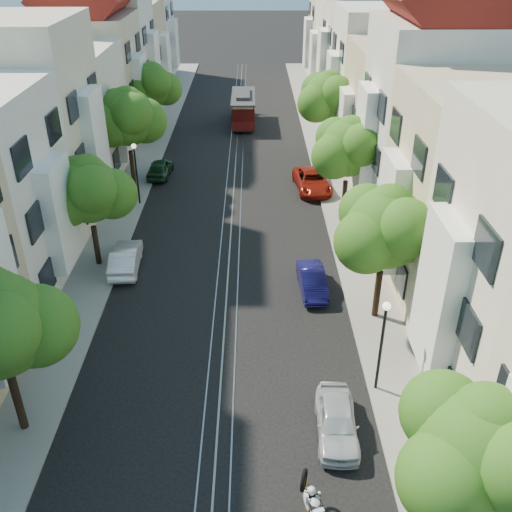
{
  "coord_description": "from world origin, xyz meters",
  "views": [
    {
      "loc": [
        1.34,
        -13.32,
        16.25
      ],
      "look_at": [
        1.51,
        11.1,
        2.2
      ],
      "focal_mm": 40.0,
      "sensor_mm": 36.0,
      "label": 1
    }
  ],
  "objects_px": {
    "sportbike_rider": "(312,504)",
    "tree_e_c": "(349,149)",
    "tree_e_a": "(480,452)",
    "parked_car_e_near": "(337,421)",
    "tree_w_c": "(128,118)",
    "parked_car_e_far": "(312,181)",
    "cable_car": "(243,107)",
    "parked_car_w_far": "(160,168)",
    "parked_car_e_mid": "(312,281)",
    "tree_e_d": "(328,98)",
    "lamp_west": "(136,165)",
    "tree_e_b": "(387,230)",
    "tree_w_b": "(89,192)",
    "lamp_east": "(383,334)",
    "tree_w_d": "(153,86)",
    "parked_car_w_mid": "(126,258)"
  },
  "relations": [
    {
      "from": "tree_e_a",
      "to": "tree_e_c",
      "type": "distance_m",
      "value": 23.0
    },
    {
      "from": "lamp_east",
      "to": "parked_car_w_far",
      "type": "height_order",
      "value": "lamp_east"
    },
    {
      "from": "tree_w_b",
      "to": "parked_car_e_far",
      "type": "relative_size",
      "value": 1.29
    },
    {
      "from": "tree_w_b",
      "to": "lamp_west",
      "type": "xyz_separation_m",
      "value": [
        0.84,
        8.02,
        -1.55
      ]
    },
    {
      "from": "tree_e_c",
      "to": "tree_w_b",
      "type": "bearing_deg",
      "value": -157.38
    },
    {
      "from": "tree_e_c",
      "to": "parked_car_e_far",
      "type": "height_order",
      "value": "tree_e_c"
    },
    {
      "from": "tree_e_d",
      "to": "parked_car_e_far",
      "type": "height_order",
      "value": "tree_e_d"
    },
    {
      "from": "lamp_west",
      "to": "tree_e_b",
      "type": "bearing_deg",
      "value": -43.85
    },
    {
      "from": "tree_e_b",
      "to": "tree_e_d",
      "type": "bearing_deg",
      "value": 90.0
    },
    {
      "from": "parked_car_w_far",
      "to": "cable_car",
      "type": "bearing_deg",
      "value": -110.96
    },
    {
      "from": "lamp_west",
      "to": "tree_w_c",
      "type": "bearing_deg",
      "value": 105.75
    },
    {
      "from": "cable_car",
      "to": "tree_w_b",
      "type": "bearing_deg",
      "value": -106.22
    },
    {
      "from": "tree_e_b",
      "to": "lamp_east",
      "type": "bearing_deg",
      "value": -100.93
    },
    {
      "from": "tree_e_c",
      "to": "tree_e_d",
      "type": "distance_m",
      "value": 11.0
    },
    {
      "from": "tree_e_a",
      "to": "lamp_east",
      "type": "xyz_separation_m",
      "value": [
        -0.96,
        7.02,
        -1.55
      ]
    },
    {
      "from": "lamp_east",
      "to": "parked_car_e_near",
      "type": "distance_m",
      "value": 3.72
    },
    {
      "from": "parked_car_e_mid",
      "to": "parked_car_e_far",
      "type": "height_order",
      "value": "parked_car_e_far"
    },
    {
      "from": "sportbike_rider",
      "to": "parked_car_e_near",
      "type": "xyz_separation_m",
      "value": [
        1.24,
        3.62,
        -0.22
      ]
    },
    {
      "from": "parked_car_e_mid",
      "to": "parked_car_e_far",
      "type": "xyz_separation_m",
      "value": [
        1.2,
        13.09,
        0.08
      ]
    },
    {
      "from": "lamp_east",
      "to": "parked_car_e_far",
      "type": "height_order",
      "value": "lamp_east"
    },
    {
      "from": "parked_car_e_far",
      "to": "tree_e_a",
      "type": "bearing_deg",
      "value": -92.28
    },
    {
      "from": "tree_e_a",
      "to": "parked_car_e_near",
      "type": "bearing_deg",
      "value": 121.21
    },
    {
      "from": "lamp_west",
      "to": "parked_car_w_far",
      "type": "bearing_deg",
      "value": 82.19
    },
    {
      "from": "tree_w_c",
      "to": "tree_w_d",
      "type": "relative_size",
      "value": 1.09
    },
    {
      "from": "tree_e_a",
      "to": "tree_w_b",
      "type": "bearing_deg",
      "value": 130.27
    },
    {
      "from": "sportbike_rider",
      "to": "parked_car_e_near",
      "type": "bearing_deg",
      "value": 52.75
    },
    {
      "from": "lamp_east",
      "to": "parked_car_e_far",
      "type": "bearing_deg",
      "value": 91.96
    },
    {
      "from": "tree_w_d",
      "to": "sportbike_rider",
      "type": "relative_size",
      "value": 3.43
    },
    {
      "from": "sportbike_rider",
      "to": "parked_car_e_far",
      "type": "height_order",
      "value": "sportbike_rider"
    },
    {
      "from": "cable_car",
      "to": "parked_car_e_mid",
      "type": "height_order",
      "value": "cable_car"
    },
    {
      "from": "tree_w_c",
      "to": "lamp_east",
      "type": "distance_m",
      "value": 25.01
    },
    {
      "from": "tree_e_d",
      "to": "cable_car",
      "type": "height_order",
      "value": "tree_e_d"
    },
    {
      "from": "lamp_east",
      "to": "parked_car_e_far",
      "type": "xyz_separation_m",
      "value": [
        -0.7,
        20.41,
        -2.17
      ]
    },
    {
      "from": "tree_e_d",
      "to": "tree_w_c",
      "type": "bearing_deg",
      "value": -157.38
    },
    {
      "from": "parked_car_e_mid",
      "to": "parked_car_w_mid",
      "type": "bearing_deg",
      "value": 163.72
    },
    {
      "from": "parked_car_e_far",
      "to": "parked_car_e_mid",
      "type": "bearing_deg",
      "value": -100.98
    },
    {
      "from": "lamp_west",
      "to": "parked_car_w_mid",
      "type": "height_order",
      "value": "lamp_west"
    },
    {
      "from": "tree_e_b",
      "to": "tree_w_b",
      "type": "distance_m",
      "value": 15.25
    },
    {
      "from": "lamp_west",
      "to": "parked_car_w_mid",
      "type": "relative_size",
      "value": 1.02
    },
    {
      "from": "tree_e_a",
      "to": "parked_car_w_mid",
      "type": "relative_size",
      "value": 1.54
    },
    {
      "from": "cable_car",
      "to": "parked_car_w_far",
      "type": "height_order",
      "value": "cable_car"
    },
    {
      "from": "parked_car_e_near",
      "to": "parked_car_w_mid",
      "type": "xyz_separation_m",
      "value": [
        -10.0,
        11.91,
        0.04
      ]
    },
    {
      "from": "tree_e_a",
      "to": "sportbike_rider",
      "type": "relative_size",
      "value": 3.3
    },
    {
      "from": "lamp_west",
      "to": "parked_car_w_far",
      "type": "xyz_separation_m",
      "value": [
        0.7,
        5.1,
        -2.19
      ]
    },
    {
      "from": "tree_w_c",
      "to": "parked_car_e_far",
      "type": "relative_size",
      "value": 1.46
    },
    {
      "from": "tree_e_d",
      "to": "parked_car_e_mid",
      "type": "relative_size",
      "value": 1.9
    },
    {
      "from": "lamp_west",
      "to": "sportbike_rider",
      "type": "distance_m",
      "value": 25.8
    },
    {
      "from": "sportbike_rider",
      "to": "tree_e_c",
      "type": "bearing_deg",
      "value": 61.09
    },
    {
      "from": "lamp_east",
      "to": "parked_car_w_far",
      "type": "distance_m",
      "value": 26.08
    },
    {
      "from": "parked_car_e_near",
      "to": "parked_car_e_mid",
      "type": "xyz_separation_m",
      "value": [
        0.0,
        9.62,
        -0.04
      ]
    }
  ]
}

